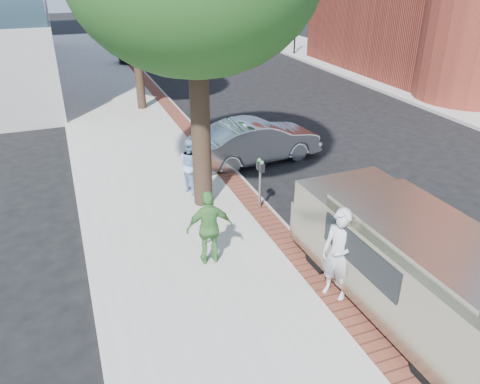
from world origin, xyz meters
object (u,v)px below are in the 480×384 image
van (404,258)px  sedan_silver (257,141)px  person_officer (192,165)px  parking_meter (260,174)px  person_green (210,228)px  person_gray (339,254)px  bg_car (155,51)px

van → sedan_silver: bearing=86.7°
person_officer → parking_meter: bearing=-157.4°
person_officer → van: size_ratio=0.29×
person_officer → person_green: person_green is taller
person_gray → sedan_silver: (1.40, 7.52, -0.40)m
person_green → bg_car: (3.71, 23.79, -0.20)m
person_gray → van: 1.26m
person_officer → van: (2.55, -6.31, 0.16)m
person_green → van: 4.12m
person_officer → bg_car: size_ratio=0.34×
parking_meter → sedan_silver: 3.81m
person_green → sedan_silver: 6.46m
person_officer → person_green: (-0.62, -3.68, 0.06)m
sedan_silver → van: 8.10m
person_green → van: van is taller
parking_meter → sedan_silver: bearing=68.5°
bg_car → van: (-0.53, -26.42, 0.30)m
person_officer → sedan_silver: person_officer is taller
person_green → sedan_silver: (3.44, 5.46, -0.30)m
person_green → sedan_silver: person_green is taller
person_gray → bg_car: person_gray is taller
bg_car → parking_meter: bearing=-179.7°
person_officer → bg_car: bearing=-25.6°
person_gray → person_green: 2.91m
person_green → van: bearing=146.2°
person_officer → bg_car: person_officer is taller
sedan_silver → bg_car: bg_car is taller
person_green → parking_meter: bearing=-131.0°
person_gray → van: size_ratio=0.35×
parking_meter → person_green: person_green is taller
van → person_gray: bearing=152.3°
person_green → person_officer: bearing=-93.9°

